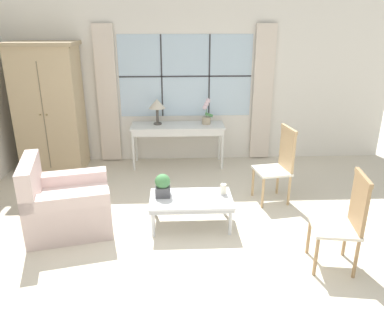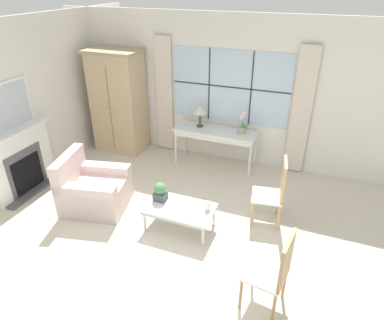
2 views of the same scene
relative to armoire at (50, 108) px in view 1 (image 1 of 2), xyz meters
name	(u,v)px [view 1 (image 1 of 2)]	position (x,y,z in m)	size (l,w,h in m)	color
ground_plane	(194,251)	(2.25, -2.63, -1.05)	(14.00, 14.00, 0.00)	beige
wall_back_windowed	(186,82)	(2.25, 0.39, 0.34)	(7.20, 0.14, 2.80)	silver
armoire	(50,108)	(0.00, 0.00, 0.00)	(1.08, 0.70, 2.09)	tan
console_table	(178,129)	(2.10, 0.04, -0.41)	(1.58, 0.53, 0.72)	white
table_lamp	(157,105)	(1.75, 0.10, 0.01)	(0.28, 0.28, 0.44)	#4C4742
potted_orchid	(206,114)	(2.59, 0.10, -0.16)	(0.19, 0.15, 0.44)	tan
armchair_upholstered	(66,206)	(0.73, -2.05, -0.76)	(1.12, 1.06, 0.91)	beige
side_chair_wooden	(280,161)	(3.48, -1.40, -0.47)	(0.50, 0.50, 1.06)	white
accent_chair_wooden	(346,217)	(3.74, -2.94, -0.49)	(0.50, 0.50, 1.02)	beige
coffee_table	(191,201)	(2.24, -2.05, -0.72)	(1.01, 0.60, 0.37)	silver
potted_plant_small	(163,185)	(1.89, -1.97, -0.54)	(0.19, 0.19, 0.28)	#4C4C51
pillar_candle	(223,190)	(2.64, -1.96, -0.62)	(0.10, 0.10, 0.15)	silver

